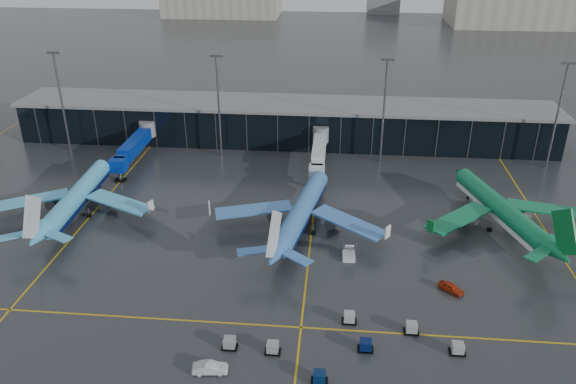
# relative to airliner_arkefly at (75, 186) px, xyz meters

# --- Properties ---
(ground) EXTENTS (600.00, 600.00, 0.00)m
(ground) POSITION_rel_airliner_arkefly_xyz_m (37.72, -16.70, -6.04)
(ground) COLOR #282B2D
(ground) RESTS_ON ground
(terminal_pier) EXTENTS (142.00, 17.00, 10.70)m
(terminal_pier) POSITION_rel_airliner_arkefly_xyz_m (37.72, 45.30, -0.62)
(terminal_pier) COLOR black
(terminal_pier) RESTS_ON ground
(jet_bridges) EXTENTS (94.00, 27.50, 7.20)m
(jet_bridges) POSITION_rel_airliner_arkefly_xyz_m (2.72, 26.29, -1.49)
(jet_bridges) COLOR #595B60
(jet_bridges) RESTS_ON ground
(flood_masts) EXTENTS (203.00, 0.50, 25.50)m
(flood_masts) POSITION_rel_airliner_arkefly_xyz_m (42.72, 33.30, 7.77)
(flood_masts) COLOR #595B60
(flood_masts) RESTS_ON ground
(distant_hangars) EXTENTS (260.00, 71.00, 22.00)m
(distant_hangars) POSITION_rel_airliner_arkefly_xyz_m (87.66, 253.37, 2.75)
(distant_hangars) COLOR #B2AD99
(distant_hangars) RESTS_ON ground
(taxi_lines) EXTENTS (220.00, 120.00, 0.02)m
(taxi_lines) POSITION_rel_airliner_arkefly_xyz_m (47.72, -6.09, -6.03)
(taxi_lines) COLOR gold
(taxi_lines) RESTS_ON ground
(airliner_arkefly) EXTENTS (36.19, 40.78, 12.09)m
(airliner_arkefly) POSITION_rel_airliner_arkefly_xyz_m (0.00, 0.00, 0.00)
(airliner_arkefly) COLOR #44ADE0
(airliner_arkefly) RESTS_ON ground
(airliner_klm_near) EXTENTS (42.06, 46.01, 12.38)m
(airliner_klm_near) POSITION_rel_airliner_arkefly_xyz_m (45.74, -2.10, 0.15)
(airliner_klm_near) COLOR #3C76C5
(airliner_klm_near) RESTS_ON ground
(airliner_aer_lingus) EXTENTS (45.47, 48.74, 12.36)m
(airliner_aer_lingus) POSITION_rel_airliner_arkefly_xyz_m (83.83, 2.43, 0.13)
(airliner_aer_lingus) COLOR #0D7545
(airliner_aer_lingus) RESTS_ON ground
(baggage_carts) EXTENTS (33.75, 13.98, 1.70)m
(baggage_carts) POSITION_rel_airliner_arkefly_xyz_m (54.04, -35.53, -5.29)
(baggage_carts) COLOR black
(baggage_carts) RESTS_ON ground
(mobile_airstair) EXTENTS (2.26, 3.24, 3.45)m
(mobile_airstair) POSITION_rel_airliner_arkefly_xyz_m (54.80, -12.08, -5.27)
(mobile_airstair) COLOR silver
(mobile_airstair) RESTS_ON ground
(service_van_red) EXTENTS (4.30, 4.12, 1.45)m
(service_van_red) POSITION_rel_airliner_arkefly_xyz_m (71.17, -20.53, -5.32)
(service_van_red) COLOR #B02B0D
(service_van_red) RESTS_ON ground
(service_van_white) EXTENTS (4.81, 2.15, 1.54)m
(service_van_white) POSITION_rel_airliner_arkefly_xyz_m (36.38, -41.87, -5.28)
(service_van_white) COLOR silver
(service_van_white) RESTS_ON ground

